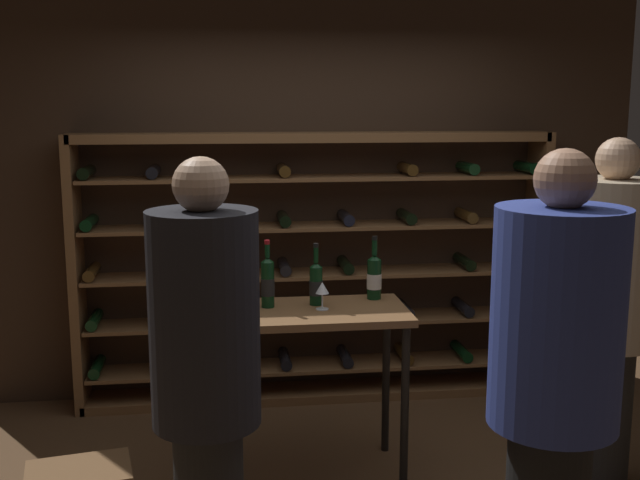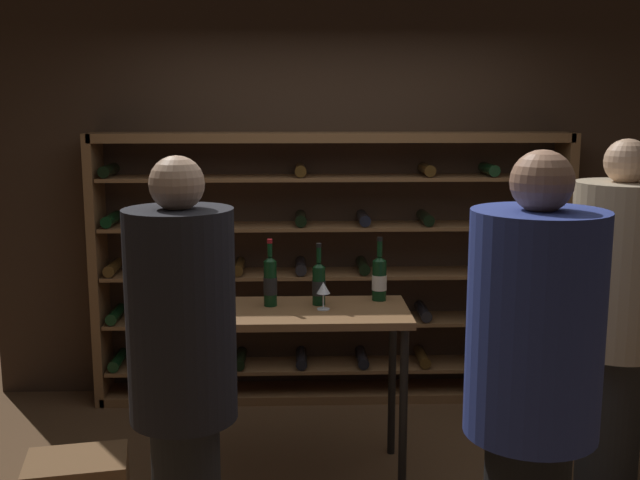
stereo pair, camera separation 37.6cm
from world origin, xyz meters
name	(u,v)px [view 1 (the left image)]	position (x,y,z in m)	size (l,w,h in m)	color
back_wall	(307,182)	(0.00, 1.71, 1.48)	(4.60, 0.10, 2.96)	#3D2B1E
wine_rack	(315,270)	(0.03, 1.50, 0.90)	(3.19, 0.32, 1.82)	brown
tasting_table	(301,332)	(-0.19, 0.38, 0.82)	(1.14, 0.56, 0.94)	brown
person_host_in_suit	(206,367)	(-0.67, -0.65, 1.00)	(0.43, 0.43, 1.82)	black
person_guest_khaki	(554,368)	(0.66, -0.86, 1.01)	(0.50, 0.50, 1.86)	black
person_guest_blue_shirt	(608,300)	(1.38, 0.07, 1.01)	(0.48, 0.48, 1.85)	#242424
wine_bottle_red_label	(268,282)	(-0.36, 0.46, 1.07)	(0.07, 0.07, 0.37)	black
wine_bottle_gold_foil	(316,283)	(-0.10, 0.47, 1.06)	(0.07, 0.07, 0.34)	black
wine_bottle_green_slim	(374,276)	(0.24, 0.56, 1.06)	(0.08, 0.08, 0.36)	black
wine_glass_stemmed_right	(222,284)	(-0.60, 0.54, 1.05)	(0.07, 0.07, 0.16)	silver
wine_glass_stemmed_center	(322,289)	(-0.08, 0.37, 1.05)	(0.07, 0.07, 0.15)	silver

